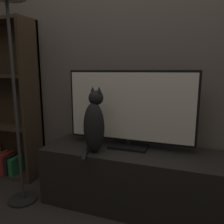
# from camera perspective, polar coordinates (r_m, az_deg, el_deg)

# --- Properties ---
(wall_back) EXTENTS (4.80, 0.05, 2.60)m
(wall_back) POSITION_cam_1_polar(r_m,az_deg,el_deg) (1.96, 8.40, 16.26)
(wall_back) COLOR #60564C
(wall_back) RESTS_ON ground_plane
(tv_stand) EXTENTS (1.49, 0.49, 0.48)m
(tv_stand) POSITION_cam_1_polar(r_m,az_deg,el_deg) (1.88, 5.69, -16.85)
(tv_stand) COLOR black
(tv_stand) RESTS_ON ground_plane
(tv) EXTENTS (1.05, 0.19, 0.63)m
(tv) POSITION_cam_1_polar(r_m,az_deg,el_deg) (1.77, 4.56, 0.84)
(tv) COLOR black
(tv) RESTS_ON tv_stand
(cat) EXTENTS (0.20, 0.32, 0.51)m
(cat) POSITION_cam_1_polar(r_m,az_deg,el_deg) (1.69, -4.61, -3.23)
(cat) COLOR black
(cat) RESTS_ON tv_stand
(bookshelf) EXTENTS (0.81, 0.28, 1.59)m
(bookshelf) POSITION_cam_1_polar(r_m,az_deg,el_deg) (2.60, -26.32, 0.25)
(bookshelf) COLOR #3D2D1E
(bookshelf) RESTS_ON ground_plane
(floor_lamp) EXTENTS (0.28, 0.28, 1.81)m
(floor_lamp) POSITION_cam_1_polar(r_m,az_deg,el_deg) (1.93, -25.63, 22.79)
(floor_lamp) COLOR black
(floor_lamp) RESTS_ON ground_plane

